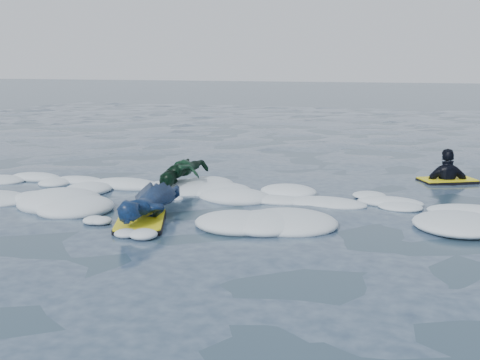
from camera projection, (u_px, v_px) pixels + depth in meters
name	position (u px, v px, depth m)	size (l,w,h in m)	color
ground	(152.00, 216.00, 8.36)	(120.00, 120.00, 0.00)	#18293A
foam_band	(182.00, 200.00, 9.33)	(12.00, 3.10, 0.30)	silver
prone_woman_unit	(148.00, 204.00, 8.07)	(1.00, 1.77, 0.44)	black
prone_child_unit	(184.00, 175.00, 9.99)	(0.66, 1.31, 0.50)	black
waiting_rider_unit	(447.00, 189.00, 10.69)	(1.11, 0.93, 1.46)	black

